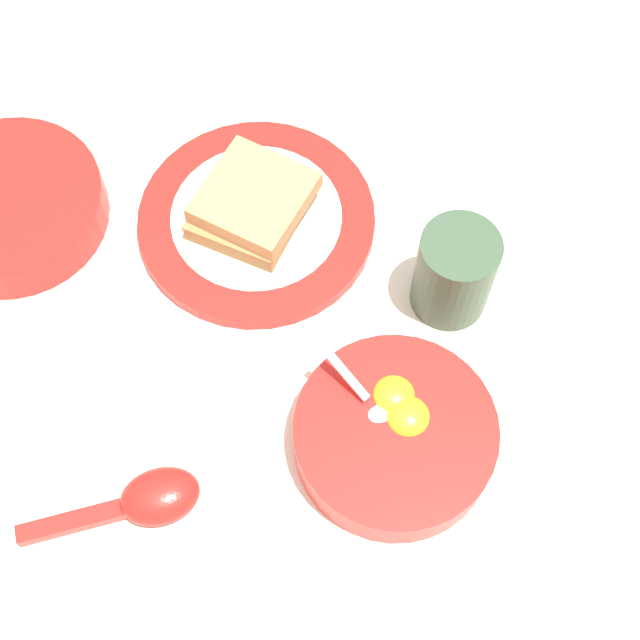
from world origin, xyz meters
TOP-DOWN VIEW (x-y plane):
  - ground_plane at (0.00, 0.00)m, footprint 3.00×3.00m
  - egg_bowl at (0.14, -0.14)m, footprint 0.17×0.17m
  - toast_plate at (0.09, 0.10)m, footprint 0.23×0.23m
  - toast_sandwich at (0.09, 0.11)m, footprint 0.14×0.13m
  - soup_spoon at (-0.07, -0.13)m, footprint 0.15×0.05m
  - congee_bowl at (-0.12, 0.19)m, footprint 0.18×0.18m
  - drinking_cup at (0.24, -0.03)m, footprint 0.07×0.07m

SIDE VIEW (x-z plane):
  - ground_plane at x=0.00m, z-range 0.00..0.00m
  - toast_plate at x=0.09m, z-range 0.00..0.02m
  - soup_spoon at x=-0.07m, z-range 0.00..0.03m
  - congee_bowl at x=-0.12m, z-range 0.00..0.04m
  - egg_bowl at x=0.14m, z-range -0.01..0.06m
  - toast_sandwich at x=0.09m, z-range 0.02..0.06m
  - drinking_cup at x=0.24m, z-range 0.00..0.10m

